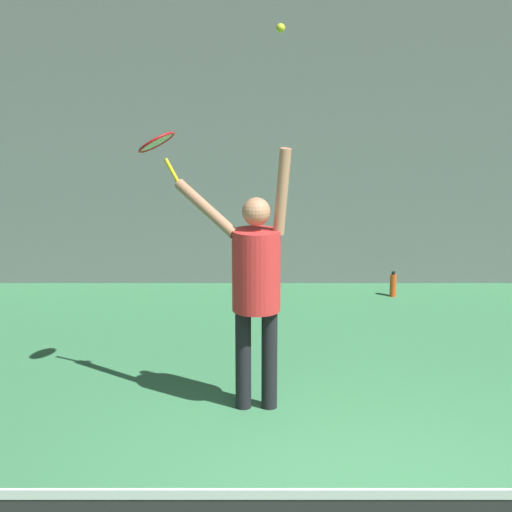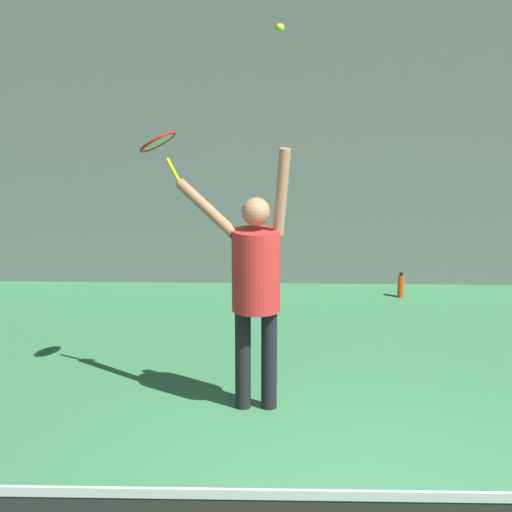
{
  "view_description": "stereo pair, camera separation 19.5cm",
  "coord_description": "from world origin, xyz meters",
  "px_view_note": "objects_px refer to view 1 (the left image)",
  "views": [
    {
      "loc": [
        -0.78,
        -5.39,
        3.08
      ],
      "look_at": [
        -0.78,
        1.77,
        1.29
      ],
      "focal_mm": 65.0,
      "sensor_mm": 36.0,
      "label": 1
    },
    {
      "loc": [
        -0.59,
        -5.39,
        3.08
      ],
      "look_at": [
        -0.78,
        1.77,
        1.29
      ],
      "focal_mm": 65.0,
      "sensor_mm": 36.0,
      "label": 2
    }
  ],
  "objects_px": {
    "tennis_player": "(255,278)",
    "tennis_ball": "(280,28)",
    "tennis_racket": "(157,145)",
    "water_bottle": "(393,285)"
  },
  "relations": [
    {
      "from": "tennis_player",
      "to": "tennis_racket",
      "type": "relative_size",
      "value": 4.99
    },
    {
      "from": "tennis_racket",
      "to": "water_bottle",
      "type": "height_order",
      "value": "tennis_racket"
    },
    {
      "from": "tennis_racket",
      "to": "water_bottle",
      "type": "bearing_deg",
      "value": 49.13
    },
    {
      "from": "tennis_player",
      "to": "tennis_ball",
      "type": "relative_size",
      "value": 31.57
    },
    {
      "from": "tennis_player",
      "to": "tennis_racket",
      "type": "distance_m",
      "value": 1.37
    },
    {
      "from": "tennis_player",
      "to": "tennis_ball",
      "type": "xyz_separation_m",
      "value": [
        0.19,
        -0.13,
        1.95
      ]
    },
    {
      "from": "tennis_player",
      "to": "tennis_ball",
      "type": "bearing_deg",
      "value": -34.08
    },
    {
      "from": "tennis_player",
      "to": "tennis_ball",
      "type": "distance_m",
      "value": 1.96
    },
    {
      "from": "tennis_racket",
      "to": "tennis_ball",
      "type": "relative_size",
      "value": 6.33
    },
    {
      "from": "tennis_ball",
      "to": "water_bottle",
      "type": "height_order",
      "value": "tennis_ball"
    }
  ]
}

